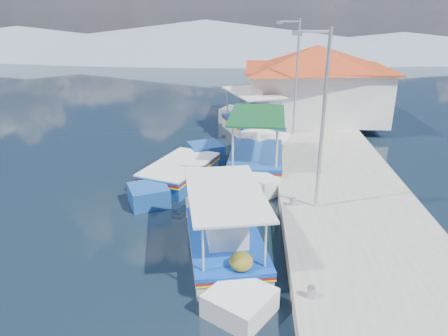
{
  "coord_description": "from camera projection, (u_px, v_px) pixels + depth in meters",
  "views": [
    {
      "loc": [
        2.26,
        -11.37,
        7.05
      ],
      "look_at": [
        1.28,
        3.44,
        1.3
      ],
      "focal_mm": 33.49,
      "sensor_mm": 36.0,
      "label": 1
    }
  ],
  "objects": [
    {
      "name": "mountain_ridge",
      "position": [
        281.0,
        41.0,
        64.24
      ],
      "size": [
        171.4,
        96.0,
        5.5
      ],
      "color": "slate",
      "rests_on": "ground"
    },
    {
      "name": "caique_blue_hull",
      "position": [
        180.0,
        173.0,
        18.0
      ],
      "size": [
        3.54,
        6.54,
        1.24
      ],
      "rotation": [
        0.0,
        0.0,
        0.34
      ],
      "color": "#184591",
      "rests_on": "ground"
    },
    {
      "name": "lamp_post_far",
      "position": [
        295.0,
        72.0,
        21.83
      ],
      "size": [
        1.21,
        0.14,
        6.0
      ],
      "color": "#A5A8AD",
      "rests_on": "quay"
    },
    {
      "name": "lamp_post_near",
      "position": [
        321.0,
        113.0,
        13.46
      ],
      "size": [
        1.21,
        0.14,
        6.0
      ],
      "color": "#A5A8AD",
      "rests_on": "quay"
    },
    {
      "name": "bollards",
      "position": [
        286.0,
        168.0,
        17.68
      ],
      "size": [
        0.2,
        17.2,
        0.3
      ],
      "color": "#A5A8AD",
      "rests_on": "quay"
    },
    {
      "name": "caique_green_canopy",
      "position": [
        256.0,
        160.0,
        19.23
      ],
      "size": [
        2.6,
        7.79,
        2.92
      ],
      "rotation": [
        0.0,
        0.0,
        0.06
      ],
      "color": "silver",
      "rests_on": "ground"
    },
    {
      "name": "quay",
      "position": [
        332.0,
        172.0,
        18.4
      ],
      "size": [
        5.0,
        44.0,
        0.5
      ],
      "primitive_type": "cube",
      "color": "#A7A39C",
      "rests_on": "ground"
    },
    {
      "name": "ground",
      "position": [
        177.0,
        244.0,
        13.27
      ],
      "size": [
        160.0,
        160.0,
        0.0
      ],
      "primitive_type": "plane",
      "color": "black",
      "rests_on": "ground"
    },
    {
      "name": "caique_far",
      "position": [
        252.0,
        125.0,
        24.64
      ],
      "size": [
        4.23,
        7.33,
        2.77
      ],
      "rotation": [
        0.0,
        0.0,
        -0.39
      ],
      "color": "silver",
      "rests_on": "ground"
    },
    {
      "name": "main_caique",
      "position": [
        226.0,
        241.0,
        12.54
      ],
      "size": [
        3.04,
        7.06,
        2.37
      ],
      "rotation": [
        0.0,
        0.0,
        -0.2
      ],
      "color": "silver",
      "rests_on": "ground"
    },
    {
      "name": "harbor_building",
      "position": [
        315.0,
        80.0,
        25.84
      ],
      "size": [
        10.49,
        10.49,
        4.4
      ],
      "color": "silver",
      "rests_on": "quay"
    }
  ]
}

